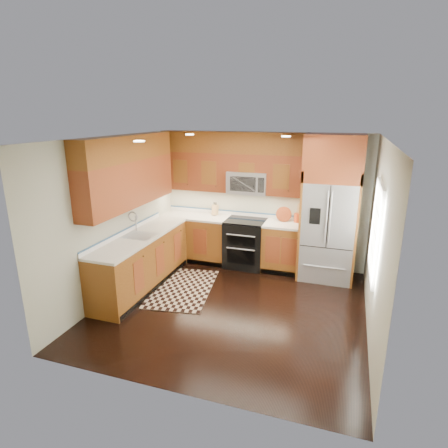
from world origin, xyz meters
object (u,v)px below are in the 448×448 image
(refrigerator, at_px, (330,209))
(knife_block, at_px, (215,210))
(range, at_px, (245,243))
(utensil_crock, at_px, (297,216))
(rug, at_px, (183,288))

(refrigerator, distance_m, knife_block, 2.28)
(range, xyz_separation_m, knife_block, (-0.70, 0.21, 0.58))
(utensil_crock, bearing_deg, refrigerator, -22.17)
(refrigerator, height_order, utensil_crock, refrigerator)
(rug, height_order, knife_block, knife_block)
(refrigerator, bearing_deg, utensil_crock, 157.83)
(knife_block, height_order, utensil_crock, utensil_crock)
(range, bearing_deg, rug, -119.48)
(range, relative_size, refrigerator, 0.36)
(rug, xyz_separation_m, knife_block, (0.05, 1.53, 1.04))
(knife_block, relative_size, utensil_crock, 0.72)
(refrigerator, relative_size, rug, 1.61)
(rug, bearing_deg, range, 51.76)
(knife_block, bearing_deg, utensil_crock, -0.17)
(range, height_order, utensil_crock, utensil_crock)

